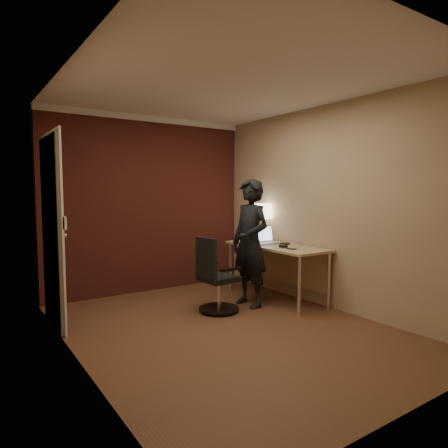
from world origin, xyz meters
The scene contains 9 objects.
room centered at (-0.27, 1.54, 1.37)m, with size 4.00×4.00×4.00m.
desk centered at (1.25, 0.55, 0.60)m, with size 0.60×1.50×0.73m.
desk_lamp centered at (1.34, 1.07, 1.15)m, with size 0.22×0.22×0.54m.
laptop centered at (1.20, 0.81, 0.79)m, with size 0.36×0.30×0.23m.
mouse centered at (1.11, 0.34, 0.75)m, with size 0.06×0.10×0.03m, color black.
phone centered at (1.10, 0.17, 0.73)m, with size 0.06×0.12×0.01m, color black.
wallet centered at (1.34, 0.54, 0.74)m, with size 0.09×0.11×0.02m, color black.
office_chair centered at (0.20, 0.52, 0.39)m, with size 0.48×0.51×0.88m.
person centered at (0.73, 0.53, 0.80)m, with size 0.58×0.38×1.59m, color black.
Camera 1 is at (-2.32, -3.39, 1.44)m, focal length 32.00 mm.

